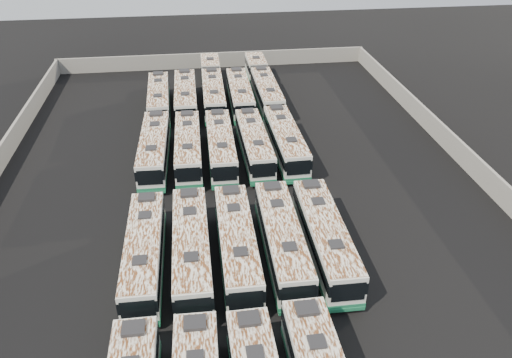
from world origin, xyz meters
name	(u,v)px	position (x,y,z in m)	size (l,w,h in m)	color
ground	(240,202)	(0.00, 0.00, 0.00)	(140.00, 140.00, 0.00)	black
perimeter_wall	(240,191)	(0.00, 0.00, 1.10)	(45.20, 73.20, 2.20)	gray
bus_midfront_far_left	(145,252)	(-7.61, -7.94, 1.68)	(2.56, 11.67, 3.28)	silver
bus_midfront_left	(192,249)	(-4.30, -8.08, 1.73)	(2.55, 12.03, 3.39)	silver
bus_midfront_center	(237,244)	(-1.04, -7.97, 1.71)	(2.58, 11.88, 3.34)	silver
bus_midfront_right	(282,240)	(2.28, -7.89, 1.72)	(2.62, 11.96, 3.37)	silver
bus_midfront_far_right	(325,238)	(5.43, -8.07, 1.73)	(2.63, 12.04, 3.39)	silver
bus_midback_far_left	(154,149)	(-7.53, 7.72, 1.72)	(2.82, 12.03, 3.37)	silver
bus_midback_left	(188,147)	(-4.27, 7.71, 1.67)	(2.59, 11.65, 3.28)	silver
bus_midback_center	(221,146)	(-1.09, 7.48, 1.70)	(2.60, 11.79, 3.32)	silver
bus_midback_right	(254,144)	(2.25, 7.58, 1.66)	(2.64, 11.60, 3.26)	silver
bus_midback_far_right	(285,141)	(5.41, 7.68, 1.72)	(2.72, 11.97, 3.36)	silver
bus_back_far_left	(159,99)	(-7.52, 20.75, 1.66)	(2.72, 11.58, 3.25)	silver
bus_back_left	(186,97)	(-4.34, 20.67, 1.73)	(2.59, 12.04, 3.39)	silver
bus_back_center	(212,86)	(-0.94, 24.05, 1.70)	(2.81, 18.42, 3.33)	silver
bus_back_right	(240,95)	(2.23, 20.69, 1.70)	(2.64, 11.81, 3.32)	silver
bus_back_far_right	(263,84)	(5.51, 23.83, 1.70)	(2.56, 18.32, 3.32)	silver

